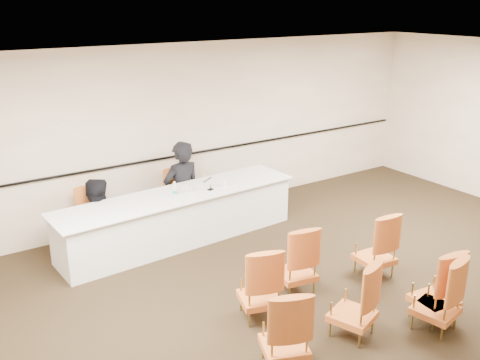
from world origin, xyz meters
The scene contains 21 objects.
floor centered at (0.00, 0.00, 0.00)m, with size 10.00×10.00×0.00m, color black.
ceiling centered at (0.00, 0.00, 3.00)m, with size 10.00×10.00×0.00m, color white.
wall_back centered at (0.00, 4.00, 1.50)m, with size 10.00×0.04×3.00m, color beige.
wall_rail centered at (0.00, 3.96, 1.10)m, with size 9.80×0.04×0.03m, color black.
panel_table centered at (-0.79, 3.00, 0.40)m, with size 3.97×0.91×0.80m, color white, non-canonical shape.
panelist_main centered at (-0.42, 3.60, 0.51)m, with size 0.69×0.45×1.89m, color black.
panelist_main_chair centered at (-0.42, 3.60, 0.47)m, with size 0.50×0.50×0.95m, color #B0651F, non-canonical shape.
panelist_second centered at (-1.95, 3.52, 0.27)m, with size 0.82×0.64×1.69m, color black.
panelist_second_chair centered at (-1.95, 3.52, 0.47)m, with size 0.50×0.50×0.95m, color #B0651F, non-canonical shape.
papers centered at (-0.25, 2.98, 0.80)m, with size 0.30×0.22×0.00m, color white.
microphone centered at (-0.28, 2.87, 0.93)m, with size 0.09×0.18×0.26m, color black, non-canonical shape.
water_bottle centered at (-0.87, 2.95, 0.91)m, with size 0.07×0.07×0.23m, color teal, non-canonical shape.
drinking_glass centered at (-0.57, 2.97, 0.85)m, with size 0.06×0.06×0.10m, color silver.
coffee_cup centered at (0.01, 2.92, 0.85)m, with size 0.07×0.07×0.12m, color white.
aud_chair_front_left centered at (-0.98, 0.54, 0.47)m, with size 0.50×0.50×0.95m, color #B0651F, non-canonical shape.
aud_chair_front_mid centered at (-0.23, 0.77, 0.47)m, with size 0.50×0.50×0.95m, color #B0651F, non-canonical shape.
aud_chair_front_right centered at (0.96, 0.51, 0.47)m, with size 0.50×0.50×0.95m, color #B0651F, non-canonical shape.
aud_chair_back_left centered at (-1.31, -0.37, 0.47)m, with size 0.50×0.50×0.95m, color #B0651F, non-canonical shape.
aud_chair_back_mid centered at (-0.31, -0.35, 0.47)m, with size 0.50×0.50×0.95m, color #B0651F, non-canonical shape.
aud_chair_back_right centered at (0.73, -0.66, 0.47)m, with size 0.50×0.50×0.95m, color #B0651F, non-canonical shape.
aud_chair_extra centered at (0.58, -0.80, 0.47)m, with size 0.50×0.50×0.95m, color #B0651F, non-canonical shape.
Camera 1 is at (-4.28, -4.04, 3.69)m, focal length 40.00 mm.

